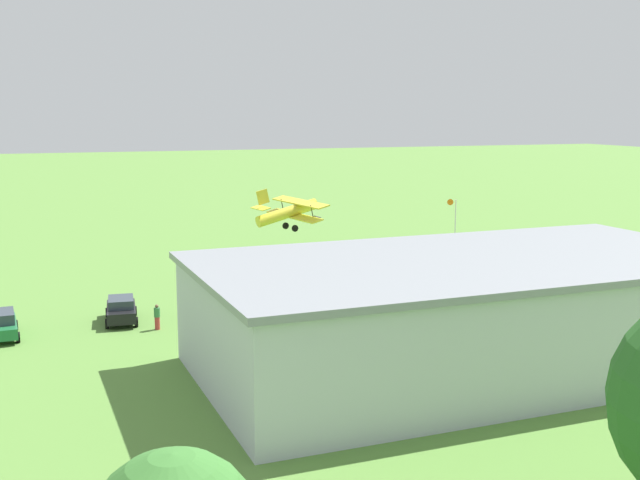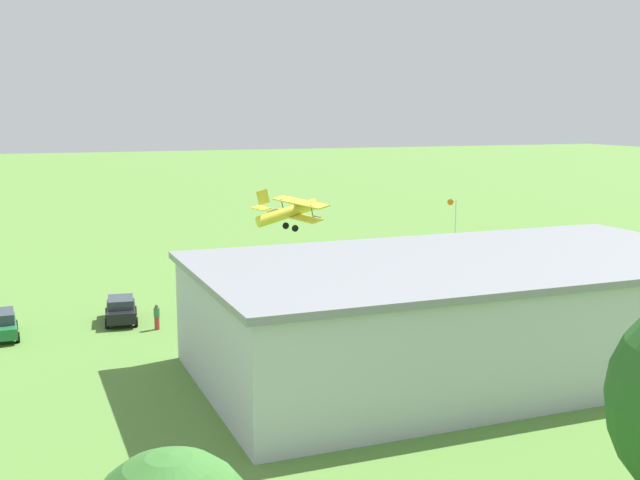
{
  "view_description": "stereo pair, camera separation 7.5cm",
  "coord_description": "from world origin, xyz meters",
  "px_view_note": "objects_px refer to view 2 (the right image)",
  "views": [
    {
      "loc": [
        16.97,
        70.82,
        13.66
      ],
      "look_at": [
        -5.08,
        10.4,
        3.08
      ],
      "focal_mm": 44.33,
      "sensor_mm": 36.0,
      "label": 1
    },
    {
      "loc": [
        16.9,
        70.85,
        13.66
      ],
      "look_at": [
        -5.08,
        10.4,
        3.08
      ],
      "focal_mm": 44.33,
      "sensor_mm": 36.0,
      "label": 2
    }
  ],
  "objects_px": {
    "car_white": "(215,303)",
    "person_watching_takeoff": "(454,278)",
    "biplane": "(290,212)",
    "windsock": "(450,205)",
    "car_grey": "(508,278)",
    "person_near_hangar_door": "(368,286)",
    "person_by_parked_cars": "(157,317)",
    "car_green": "(1,324)",
    "person_walking_on_apron": "(450,273)",
    "hangar": "(471,312)",
    "car_black": "(121,309)",
    "person_crossing_taxiway": "(397,278)"
  },
  "relations": [
    {
      "from": "biplane",
      "to": "car_grey",
      "type": "relative_size",
      "value": 2.23
    },
    {
      "from": "person_walking_on_apron",
      "to": "windsock",
      "type": "relative_size",
      "value": 0.29
    },
    {
      "from": "person_near_hangar_door",
      "to": "person_walking_on_apron",
      "type": "relative_size",
      "value": 0.99
    },
    {
      "from": "biplane",
      "to": "person_near_hangar_door",
      "type": "relative_size",
      "value": 6.21
    },
    {
      "from": "hangar",
      "to": "person_by_parked_cars",
      "type": "xyz_separation_m",
      "value": [
        14.75,
        -13.1,
        -2.21
      ]
    },
    {
      "from": "person_by_parked_cars",
      "to": "car_white",
      "type": "bearing_deg",
      "value": -152.84
    },
    {
      "from": "windsock",
      "to": "car_grey",
      "type": "bearing_deg",
      "value": 76.57
    },
    {
      "from": "car_green",
      "to": "car_black",
      "type": "bearing_deg",
      "value": -170.53
    },
    {
      "from": "car_grey",
      "to": "car_white",
      "type": "distance_m",
      "value": 23.14
    },
    {
      "from": "biplane",
      "to": "person_near_hangar_door",
      "type": "xyz_separation_m",
      "value": [
        -0.39,
        17.64,
        -3.47
      ]
    },
    {
      "from": "car_green",
      "to": "person_walking_on_apron",
      "type": "xyz_separation_m",
      "value": [
        -33.33,
        -4.38,
        -0.08
      ]
    },
    {
      "from": "person_watching_takeoff",
      "to": "car_black",
      "type": "bearing_deg",
      "value": 3.14
    },
    {
      "from": "biplane",
      "to": "car_white",
      "type": "bearing_deg",
      "value": 59.1
    },
    {
      "from": "car_white",
      "to": "car_green",
      "type": "height_order",
      "value": "car_white"
    },
    {
      "from": "car_white",
      "to": "person_by_parked_cars",
      "type": "distance_m",
      "value": 4.73
    },
    {
      "from": "biplane",
      "to": "person_crossing_taxiway",
      "type": "relative_size",
      "value": 6.2
    },
    {
      "from": "biplane",
      "to": "car_black",
      "type": "xyz_separation_m",
      "value": [
        17.68,
        18.8,
        -3.38
      ]
    },
    {
      "from": "car_green",
      "to": "windsock",
      "type": "height_order",
      "value": "windsock"
    },
    {
      "from": "car_white",
      "to": "person_near_hangar_door",
      "type": "distance_m",
      "value": 12.04
    },
    {
      "from": "car_green",
      "to": "person_near_hangar_door",
      "type": "relative_size",
      "value": 2.9
    },
    {
      "from": "car_grey",
      "to": "windsock",
      "type": "height_order",
      "value": "windsock"
    },
    {
      "from": "person_near_hangar_door",
      "to": "windsock",
      "type": "relative_size",
      "value": 0.29
    },
    {
      "from": "car_green",
      "to": "windsock",
      "type": "xyz_separation_m",
      "value": [
        -40.34,
        -17.03,
        3.77
      ]
    },
    {
      "from": "person_near_hangar_door",
      "to": "person_by_parked_cars",
      "type": "xyz_separation_m",
      "value": [
        16.14,
        3.8,
        0.05
      ]
    },
    {
      "from": "hangar",
      "to": "car_white",
      "type": "relative_size",
      "value": 6.96
    },
    {
      "from": "hangar",
      "to": "car_green",
      "type": "height_order",
      "value": "hangar"
    },
    {
      "from": "car_grey",
      "to": "person_crossing_taxiway",
      "type": "relative_size",
      "value": 2.78
    },
    {
      "from": "hangar",
      "to": "biplane",
      "type": "xyz_separation_m",
      "value": [
        -1.0,
        -34.54,
        1.21
      ]
    },
    {
      "from": "person_by_parked_cars",
      "to": "person_crossing_taxiway",
      "type": "xyz_separation_m",
      "value": [
        -19.37,
        -5.56,
        -0.05
      ]
    },
    {
      "from": "person_walking_on_apron",
      "to": "windsock",
      "type": "distance_m",
      "value": 14.97
    },
    {
      "from": "biplane",
      "to": "car_green",
      "type": "distance_m",
      "value": 32.14
    },
    {
      "from": "person_walking_on_apron",
      "to": "hangar",
      "type": "bearing_deg",
      "value": 63.54
    },
    {
      "from": "biplane",
      "to": "car_white",
      "type": "relative_size",
      "value": 2.23
    },
    {
      "from": "hangar",
      "to": "person_watching_takeoff",
      "type": "bearing_deg",
      "value": -117.0
    },
    {
      "from": "car_grey",
      "to": "biplane",
      "type": "bearing_deg",
      "value": -58.61
    },
    {
      "from": "biplane",
      "to": "car_white",
      "type": "distance_m",
      "value": 22.72
    },
    {
      "from": "car_black",
      "to": "biplane",
      "type": "bearing_deg",
      "value": -133.23
    },
    {
      "from": "person_near_hangar_door",
      "to": "person_by_parked_cars",
      "type": "height_order",
      "value": "person_by_parked_cars"
    },
    {
      "from": "car_grey",
      "to": "person_walking_on_apron",
      "type": "height_order",
      "value": "same"
    },
    {
      "from": "person_near_hangar_door",
      "to": "hangar",
      "type": "bearing_deg",
      "value": 85.29
    },
    {
      "from": "hangar",
      "to": "car_black",
      "type": "height_order",
      "value": "hangar"
    },
    {
      "from": "car_white",
      "to": "windsock",
      "type": "distance_m",
      "value": 31.73
    },
    {
      "from": "car_grey",
      "to": "car_white",
      "type": "height_order",
      "value": "car_white"
    },
    {
      "from": "person_near_hangar_door",
      "to": "windsock",
      "type": "xyz_separation_m",
      "value": [
        -15.03,
        -14.66,
        3.85
      ]
    },
    {
      "from": "car_black",
      "to": "person_walking_on_apron",
      "type": "relative_size",
      "value": 2.86
    },
    {
      "from": "car_white",
      "to": "person_watching_takeoff",
      "type": "relative_size",
      "value": 2.62
    },
    {
      "from": "person_watching_takeoff",
      "to": "person_near_hangar_door",
      "type": "bearing_deg",
      "value": 1.8
    },
    {
      "from": "car_green",
      "to": "car_white",
      "type": "bearing_deg",
      "value": -176.88
    },
    {
      "from": "person_watching_takeoff",
      "to": "windsock",
      "type": "xyz_separation_m",
      "value": [
        -7.69,
        -14.43,
        3.8
      ]
    },
    {
      "from": "car_grey",
      "to": "person_by_parked_cars",
      "type": "height_order",
      "value": "person_by_parked_cars"
    }
  ]
}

